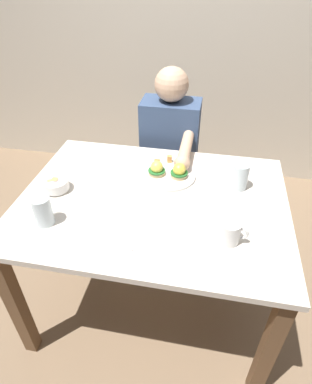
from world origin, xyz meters
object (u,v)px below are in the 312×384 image
Objects in this scene: eggs_benedict_plate at (169,172)px; fruit_bowl at (56,185)px; dining_table at (153,216)px; fork at (111,244)px; coffee_mug at (230,232)px; water_glass_far at (239,178)px; diner_person at (170,150)px; water_glass_near at (43,213)px.

eggs_benedict_plate is 2.25× the size of fruit_bowl.
dining_table is 7.70× the size of fork.
fruit_bowl is 0.81m from coffee_mug.
water_glass_far is (0.48, 0.47, 0.05)m from fork.
diner_person is (0.08, 0.91, -0.09)m from fork.
water_glass_near is (-0.40, -0.24, 0.16)m from dining_table.
fruit_bowl is 0.85m from water_glass_far.
diner_person reaches higher than water_glass_far.
water_glass_far is at bearing 44.41° from fork.
water_glass_near is at bearing -177.28° from coffee_mug.
dining_table is 9.42× the size of water_glass_far.
eggs_benedict_plate reaches higher than fork.
fork is at bearing -39.03° from fruit_bowl.
diner_person is (-0.01, 0.60, 0.02)m from dining_table.
water_glass_near is 0.94m from diner_person.
dining_table is 9.43× the size of water_glass_near.
eggs_benedict_plate is 0.52m from fork.
diner_person is at bearing 113.84° from coffee_mug.
coffee_mug is at bearing -95.75° from water_glass_far.
fork is 0.92m from diner_person.
eggs_benedict_plate reaches higher than dining_table.
coffee_mug is at bearing -30.87° from dining_table.
coffee_mug is at bearing -66.16° from diner_person.
dining_table is 10.78× the size of coffee_mug.
water_glass_near is (0.05, -0.22, 0.02)m from fruit_bowl.
coffee_mug is (0.30, -0.40, 0.03)m from eggs_benedict_plate.
dining_table is 10.00× the size of fruit_bowl.
fork is (-0.14, -0.50, -0.02)m from eggs_benedict_plate.
water_glass_far is 0.11× the size of diner_person.
eggs_benedict_plate is at bearing 126.98° from coffee_mug.
fruit_bowl is at bearing -167.68° from water_glass_far.
water_glass_near is 1.00× the size of water_glass_far.
water_glass_near is at bearing -149.10° from dining_table.
water_glass_far is (0.78, 0.40, 0.00)m from water_glass_near.
water_glass_near is (-0.30, 0.07, 0.05)m from fork.
water_glass_near is at bearing -76.72° from fruit_bowl.
dining_table is at bearing -102.64° from eggs_benedict_plate.
coffee_mug reaches higher than fork.
fork is at bearing -105.89° from eggs_benedict_plate.
coffee_mug is 0.87× the size of water_glass_near.
fruit_bowl is 0.94× the size of water_glass_near.
coffee_mug reaches higher than eggs_benedict_plate.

